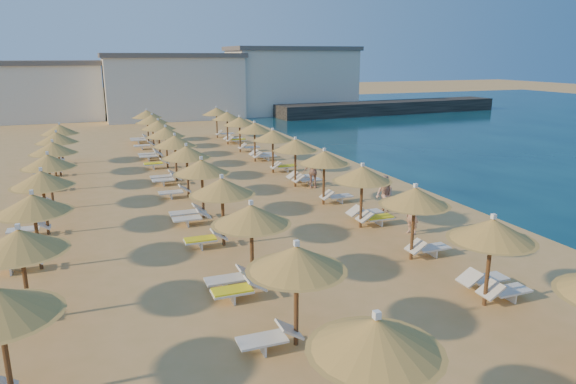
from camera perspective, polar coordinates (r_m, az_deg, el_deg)
name	(u,v)px	position (r m, az deg, el deg)	size (l,w,h in m)	color
ground	(297,256)	(18.78, 1.05, -7.12)	(220.00, 220.00, 0.00)	tan
jetty	(390,107)	(66.37, 11.23, 9.21)	(30.00, 4.00, 1.50)	black
hotel_blocks	(180,85)	(62.89, -11.92, 11.58)	(45.58, 11.81, 8.10)	beige
parasol_row_east	(309,152)	(26.31, 2.33, 4.49)	(2.50, 43.69, 2.79)	brown
parasol_row_west	(193,160)	(24.63, -10.46, 3.53)	(2.50, 43.69, 2.79)	brown
parasol_row_inland	(45,170)	(24.35, -25.36, 2.19)	(2.50, 28.71, 2.79)	brown
loungers	(219,198)	(25.08, -7.64, -0.71)	(15.30, 41.82, 0.66)	silver
beachgoer_b	(384,195)	(23.64, 10.65, -0.38)	(0.88, 0.69, 1.82)	tan
beachgoer_c	(313,172)	(28.10, 2.76, 2.22)	(1.02, 0.43, 1.74)	tan
beachgoer_a	(413,214)	(21.36, 13.70, -2.40)	(0.61, 0.40, 1.68)	tan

